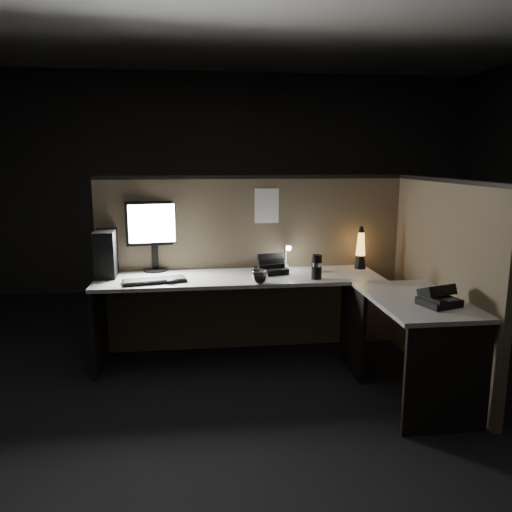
{
  "coord_description": "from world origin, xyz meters",
  "views": [
    {
      "loc": [
        -0.5,
        -3.34,
        1.68
      ],
      "look_at": [
        -0.04,
        0.35,
        0.94
      ],
      "focal_mm": 35.0,
      "sensor_mm": 36.0,
      "label": 1
    }
  ],
  "objects": [
    {
      "name": "desk",
      "position": [
        0.18,
        0.25,
        0.58
      ],
      "size": [
        2.6,
        1.6,
        0.73
      ],
      "color": "#AEABA4",
      "rests_on": "ground"
    },
    {
      "name": "keyboard",
      "position": [
        -0.82,
        0.47,
        0.74
      ],
      "size": [
        0.5,
        0.26,
        0.02
      ],
      "primitive_type": "cube",
      "rotation": [
        0.0,
        0.0,
        0.2
      ],
      "color": "black",
      "rests_on": "desk"
    },
    {
      "name": "partition_back",
      "position": [
        0.0,
        0.93,
        0.75
      ],
      "size": [
        2.66,
        0.06,
        1.5
      ],
      "primitive_type": "cube",
      "color": "brown",
      "rests_on": "ground"
    },
    {
      "name": "monitor",
      "position": [
        -0.84,
        0.89,
        1.09
      ],
      "size": [
        0.46,
        0.2,
        0.59
      ],
      "rotation": [
        0.0,
        0.0,
        0.15
      ],
      "color": "black",
      "rests_on": "desk"
    },
    {
      "name": "organizer",
      "position": [
        0.13,
        0.68,
        0.77
      ],
      "size": [
        0.28,
        0.26,
        0.18
      ],
      "rotation": [
        0.0,
        0.0,
        0.27
      ],
      "color": "black",
      "rests_on": "desk"
    },
    {
      "name": "desk_phone",
      "position": [
        1.06,
        -0.37,
        0.78
      ],
      "size": [
        0.28,
        0.28,
        0.14
      ],
      "rotation": [
        0.0,
        0.0,
        0.3
      ],
      "color": "black",
      "rests_on": "desk"
    },
    {
      "name": "mouse",
      "position": [
        -0.69,
        0.42,
        0.75
      ],
      "size": [
        0.09,
        0.07,
        0.03
      ],
      "primitive_type": "ellipsoid",
      "rotation": [
        0.0,
        0.0,
        0.13
      ],
      "color": "black",
      "rests_on": "desk"
    },
    {
      "name": "pinned_paper",
      "position": [
        0.12,
        0.9,
        1.27
      ],
      "size": [
        0.21,
        0.0,
        0.3
      ],
      "primitive_type": "cube",
      "color": "white",
      "rests_on": "partition_back"
    },
    {
      "name": "steel_mug",
      "position": [
        -0.02,
        0.34,
        0.78
      ],
      "size": [
        0.15,
        0.15,
        0.1
      ],
      "primitive_type": "imported",
      "rotation": [
        0.0,
        0.0,
        -0.19
      ],
      "color": "#B1B1B8",
      "rests_on": "desk"
    },
    {
      "name": "figurine",
      "position": [
        0.5,
        0.68,
        0.78
      ],
      "size": [
        0.06,
        0.06,
        0.06
      ],
      "primitive_type": "sphere",
      "color": "yellow",
      "rests_on": "desk"
    },
    {
      "name": "floor",
      "position": [
        0.0,
        0.0,
        0.0
      ],
      "size": [
        6.0,
        6.0,
        0.0
      ],
      "primitive_type": "plane",
      "color": "black",
      "rests_on": "ground"
    },
    {
      "name": "clip_lamp",
      "position": [
        0.28,
        0.78,
        0.86
      ],
      "size": [
        0.04,
        0.17,
        0.22
      ],
      "color": "silver",
      "rests_on": "desk"
    },
    {
      "name": "room_shell",
      "position": [
        0.0,
        0.0,
        1.62
      ],
      "size": [
        6.0,
        6.0,
        6.0
      ],
      "color": "silver",
      "rests_on": "ground"
    },
    {
      "name": "travel_mug",
      "position": [
        0.45,
        0.43,
        0.83
      ],
      "size": [
        0.09,
        0.09,
        0.19
      ],
      "primitive_type": "cylinder",
      "color": "black",
      "rests_on": "desk"
    },
    {
      "name": "partition_right",
      "position": [
        1.33,
        0.1,
        0.75
      ],
      "size": [
        0.06,
        1.66,
        1.5
      ],
      "primitive_type": "cube",
      "color": "brown",
      "rests_on": "ground"
    },
    {
      "name": "lava_lamp",
      "position": [
        0.92,
        0.76,
        0.88
      ],
      "size": [
        0.1,
        0.1,
        0.37
      ],
      "color": "black",
      "rests_on": "desk"
    },
    {
      "name": "pc_tower",
      "position": [
        -1.22,
        0.75,
        0.92
      ],
      "size": [
        0.18,
        0.36,
        0.37
      ],
      "primitive_type": "cube",
      "rotation": [
        0.0,
        0.0,
        0.05
      ],
      "color": "black",
      "rests_on": "desk"
    }
  ]
}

